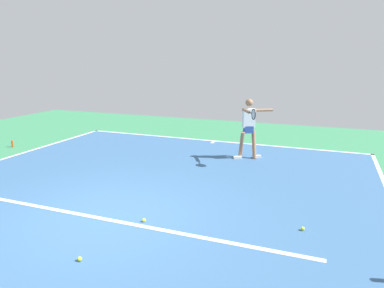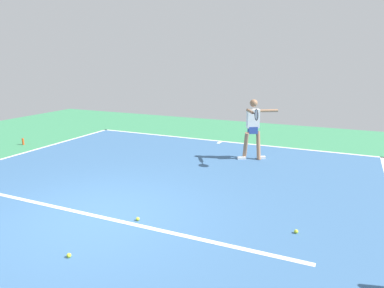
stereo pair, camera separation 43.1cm
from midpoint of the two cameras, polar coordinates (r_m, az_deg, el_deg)
name	(u,v)px [view 2 (the right image)]	position (r m, az deg, el deg)	size (l,w,h in m)	color
ground_plane	(98,216)	(6.71, -13.15, -11.38)	(21.66, 21.66, 0.00)	#388456
court_surface	(98,216)	(6.70, -13.15, -11.36)	(10.06, 13.34, 0.00)	#38608E
court_line_baseline_near	(221,141)	(12.32, 5.78, 0.44)	(10.06, 0.10, 0.01)	white
court_line_service	(98,216)	(6.70, -13.19, -11.37)	(7.54, 0.10, 0.01)	white
court_line_centre_mark	(219,142)	(12.14, 5.48, 0.25)	(0.10, 0.30, 0.01)	white
tennis_player	(253,125)	(10.04, 11.14, 2.96)	(1.00, 1.37, 1.73)	#9E7051
tennis_ball_far_corner	(138,219)	(6.41, -6.86, -11.99)	(0.07, 0.07, 0.07)	#CCE033
tennis_ball_near_player	(296,231)	(6.25, 18.49, -13.32)	(0.07, 0.07, 0.07)	#CCE033
tennis_ball_by_sideline	(69,255)	(5.54, -17.16, -16.90)	(0.07, 0.07, 0.07)	#CCE033
water_bottle	(23,142)	(12.95, -24.86, 0.36)	(0.07, 0.07, 0.22)	#D84C1E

